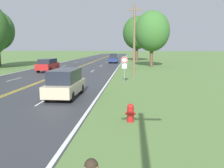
{
  "coord_description": "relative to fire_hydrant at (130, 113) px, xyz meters",
  "views": [
    {
      "loc": [
        8.65,
        2.54,
        3.27
      ],
      "look_at": [
        7.61,
        14.84,
        1.34
      ],
      "focal_mm": 38.0,
      "sensor_mm": 36.0,
      "label": 1
    }
  ],
  "objects": [
    {
      "name": "tree_mid_treeline",
      "position": [
        3.22,
        29.57,
        5.39
      ],
      "size": [
        5.69,
        5.69,
        9.1
      ],
      "color": "brown",
      "rests_on": "ground"
    },
    {
      "name": "traffic_sign",
      "position": [
        -0.64,
        11.26,
        1.4
      ],
      "size": [
        0.6,
        0.1,
        2.42
      ],
      "color": "gray",
      "rests_on": "ground"
    },
    {
      "name": "fire_hydrant",
      "position": [
        0.0,
        0.0,
        0.0
      ],
      "size": [
        0.46,
        0.3,
        0.82
      ],
      "color": "red",
      "rests_on": "ground"
    },
    {
      "name": "car_red_suv_mid_far",
      "position": [
        -11.18,
        20.69,
        0.51
      ],
      "size": [
        1.92,
        4.3,
        1.72
      ],
      "rotation": [
        0.0,
        0.0,
        1.54
      ],
      "color": "black",
      "rests_on": "ground"
    },
    {
      "name": "car_dark_blue_van_receding",
      "position": [
        -3.8,
        39.23,
        0.59
      ],
      "size": [
        1.87,
        4.57,
        1.94
      ],
      "rotation": [
        0.0,
        0.0,
        -1.55
      ],
      "color": "black",
      "rests_on": "ground"
    },
    {
      "name": "tree_left_verge",
      "position": [
        1.15,
        46.3,
        6.1
      ],
      "size": [
        6.6,
        6.6,
        10.34
      ],
      "color": "brown",
      "rests_on": "ground"
    },
    {
      "name": "utility_pole_midground",
      "position": [
        0.25,
        15.6,
        3.6
      ],
      "size": [
        1.8,
        0.24,
        7.72
      ],
      "color": "brown",
      "rests_on": "ground"
    },
    {
      "name": "car_champagne_van_mid_near",
      "position": [
        -4.3,
        4.9,
        0.53
      ],
      "size": [
        1.77,
        4.4,
        1.83
      ],
      "rotation": [
        0.0,
        0.0,
        -1.58
      ],
      "color": "black",
      "rests_on": "ground"
    }
  ]
}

